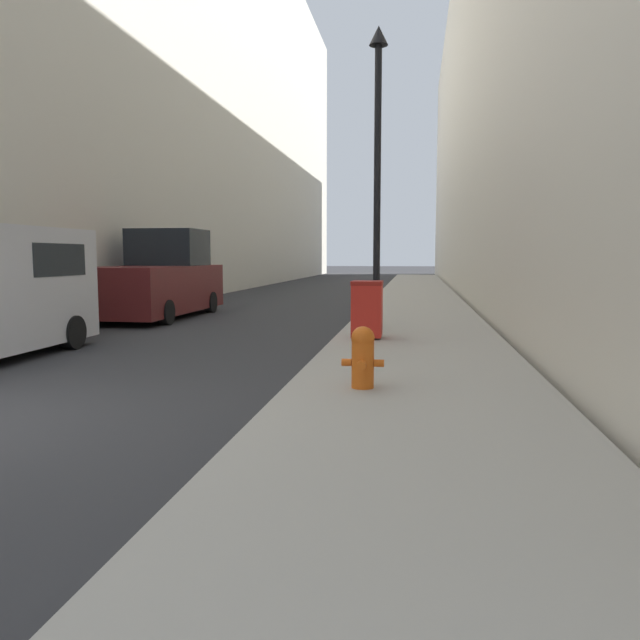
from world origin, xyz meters
name	(u,v)px	position (x,y,z in m)	size (l,w,h in m)	color
sidewalk_right	(417,301)	(5.04, 18.00, 0.08)	(3.26, 60.00, 0.16)	#9E998E
building_left_glass	(131,82)	(-9.83, 26.00, 10.73)	(12.00, 60.00, 21.46)	beige
building_right_stone	(587,105)	(12.77, 26.00, 8.77)	(12.00, 60.00, 17.55)	beige
fire_hydrant	(363,356)	(4.36, 1.88, 0.55)	(0.51, 0.40, 0.75)	#D15614
trash_bin	(367,309)	(4.05, 6.47, 0.73)	(0.59, 0.62, 1.11)	red
lamppost	(378,157)	(4.10, 8.48, 3.92)	(0.41, 0.41, 6.54)	black
pickup_truck	(158,281)	(-2.30, 11.36, 1.04)	(2.26, 5.60, 2.53)	#561919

